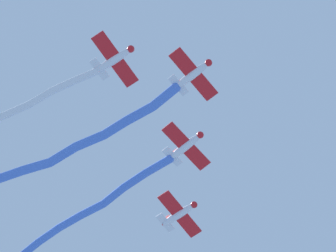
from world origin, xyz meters
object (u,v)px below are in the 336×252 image
(airplane_lead, at_px, (193,74))
(airplane_slot, at_px, (179,214))
(airplane_left_wing, at_px, (186,146))
(airplane_right_wing, at_px, (115,59))

(airplane_lead, bearing_deg, airplane_slot, 133.65)
(airplane_left_wing, xyz_separation_m, airplane_slot, (-7.60, -0.71, -0.30))
(airplane_right_wing, distance_m, airplane_slot, 17.76)
(airplane_right_wing, bearing_deg, airplane_slot, 103.12)
(airplane_slot, bearing_deg, airplane_lead, -49.21)
(airplane_lead, height_order, airplane_slot, airplane_lead)
(airplane_lead, bearing_deg, airplane_left_wing, 133.68)
(airplane_slot, bearing_deg, airplane_right_wing, -74.48)
(airplane_right_wing, bearing_deg, airplane_left_wing, 86.42)
(airplane_lead, height_order, airplane_right_wing, airplane_right_wing)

